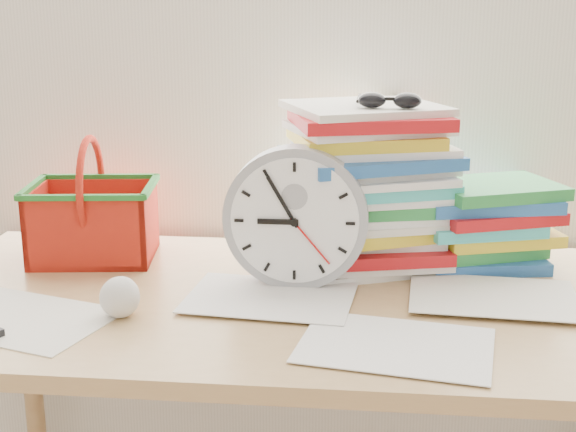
% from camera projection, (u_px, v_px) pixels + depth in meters
% --- Properties ---
extents(desk, '(1.40, 0.70, 0.75)m').
position_uv_depth(desk, '(293.00, 335.00, 1.47)').
color(desk, tan).
rests_on(desk, ground).
extents(paper_stack, '(0.40, 0.36, 0.32)m').
position_uv_depth(paper_stack, '(367.00, 186.00, 1.59)').
color(paper_stack, white).
rests_on(paper_stack, desk).
extents(clock, '(0.27, 0.05, 0.27)m').
position_uv_depth(clock, '(296.00, 217.00, 1.47)').
color(clock, '#96979D').
rests_on(clock, desk).
extents(sunglasses, '(0.14, 0.12, 0.03)m').
position_uv_depth(sunglasses, '(390.00, 100.00, 1.49)').
color(sunglasses, black).
rests_on(sunglasses, paper_stack).
extents(book_stack, '(0.33, 0.29, 0.17)m').
position_uv_depth(book_stack, '(487.00, 224.00, 1.60)').
color(book_stack, white).
rests_on(book_stack, desk).
extents(basket, '(0.27, 0.22, 0.25)m').
position_uv_depth(basket, '(92.00, 199.00, 1.64)').
color(basket, red).
rests_on(basket, desk).
extents(crumpled_ball, '(0.07, 0.07, 0.07)m').
position_uv_depth(crumpled_ball, '(119.00, 297.00, 1.35)').
color(crumpled_ball, silver).
rests_on(crumpled_ball, desk).
extents(scattered_papers, '(1.26, 0.42, 0.02)m').
position_uv_depth(scattered_papers, '(293.00, 293.00, 1.45)').
color(scattered_papers, white).
rests_on(scattered_papers, desk).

